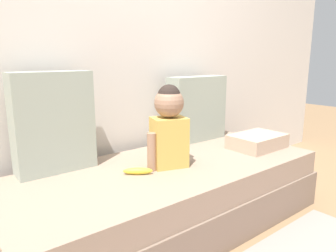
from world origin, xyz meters
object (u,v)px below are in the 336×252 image
object	(u,v)px
banana	(138,171)
throw_pillow_left	(53,122)
folded_blanket	(257,141)
couch	(168,196)
throw_pillow_right	(197,109)
toddler	(169,125)

from	to	relation	value
banana	throw_pillow_left	bearing A→B (deg)	133.37
banana	folded_blanket	world-z (taller)	folded_blanket
couch	banana	world-z (taller)	banana
throw_pillow_right	throw_pillow_left	bearing A→B (deg)	180.00
throw_pillow_right	folded_blanket	xyz separation A→B (m)	(0.19, -0.46, -0.20)
banana	throw_pillow_right	bearing A→B (deg)	24.02
throw_pillow_left	folded_blanket	distance (m)	1.42
couch	banana	size ratio (longest dim) A/B	12.20
couch	banana	xyz separation A→B (m)	(-0.23, -0.01, 0.23)
folded_blanket	throw_pillow_left	bearing A→B (deg)	161.08
toddler	banana	xyz separation A→B (m)	(-0.23, -0.00, -0.24)
couch	throw_pillow_left	size ratio (longest dim) A/B	3.57
couch	throw_pillow_left	distance (m)	0.83
throw_pillow_right	folded_blanket	world-z (taller)	throw_pillow_right
throw_pillow_right	toddler	distance (m)	0.67
couch	toddler	world-z (taller)	toddler
couch	banana	distance (m)	0.32
couch	throw_pillow_left	xyz separation A→B (m)	(-0.57, 0.34, 0.50)
couch	toddler	size ratio (longest dim) A/B	4.13
banana	folded_blanket	xyz separation A→B (m)	(0.99, -0.10, 0.03)
throw_pillow_left	throw_pillow_right	size ratio (longest dim) A/B	1.14
throw_pillow_right	folded_blanket	distance (m)	0.53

